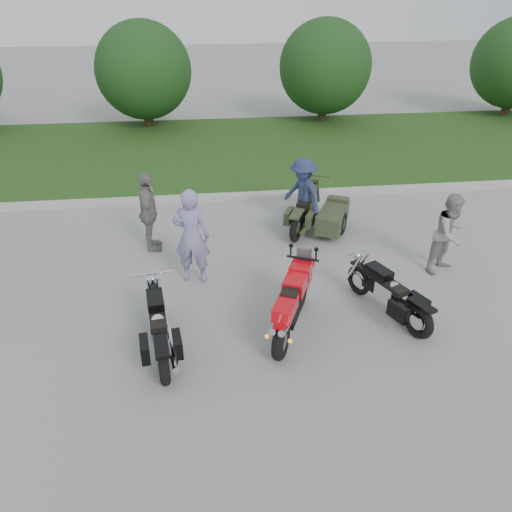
{
  "coord_description": "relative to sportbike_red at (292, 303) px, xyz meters",
  "views": [
    {
      "loc": [
        -1.07,
        -6.65,
        5.44
      ],
      "look_at": [
        -0.13,
        1.41,
        0.8
      ],
      "focal_mm": 35.0,
      "sensor_mm": 36.0,
      "label": 1
    }
  ],
  "objects": [
    {
      "name": "curb",
      "position": [
        -0.32,
        5.88,
        -0.52
      ],
      "size": [
        60.0,
        0.3,
        0.15
      ],
      "primitive_type": "cube",
      "color": "#ABA9A1",
      "rests_on": "ground"
    },
    {
      "name": "person_stripe",
      "position": [
        -1.64,
        1.88,
        0.39
      ],
      "size": [
        0.8,
        0.61,
        1.96
      ],
      "primitive_type": "imported",
      "rotation": [
        0.0,
        0.0,
        2.92
      ],
      "color": "#8B83B3",
      "rests_on": "ground"
    },
    {
      "name": "cruiser_left",
      "position": [
        -2.2,
        -0.29,
        -0.16
      ],
      "size": [
        0.53,
        2.19,
        0.85
      ],
      "rotation": [
        0.0,
        0.0,
        0.13
      ],
      "color": "black",
      "rests_on": "ground"
    },
    {
      "name": "person_grey",
      "position": [
        3.53,
        1.67,
        0.25
      ],
      "size": [
        1.03,
        0.96,
        1.68
      ],
      "primitive_type": "imported",
      "rotation": [
        0.0,
        0.0,
        0.52
      ],
      "color": "#999994",
      "rests_on": "ground"
    },
    {
      "name": "ground",
      "position": [
        -0.32,
        -0.12,
        -0.59
      ],
      "size": [
        80.0,
        80.0,
        0.0
      ],
      "primitive_type": "plane",
      "color": "#9C9C96",
      "rests_on": "ground"
    },
    {
      "name": "sportbike_red",
      "position": [
        0.0,
        0.0,
        0.0
      ],
      "size": [
        1.03,
        2.0,
        1.01
      ],
      "rotation": [
        0.0,
        0.0,
        -0.42
      ],
      "color": "black",
      "rests_on": "ground"
    },
    {
      "name": "tree_mid_left",
      "position": [
        -3.32,
        13.38,
        1.6
      ],
      "size": [
        3.6,
        3.6,
        4.0
      ],
      "color": "#3F2B1C",
      "rests_on": "ground"
    },
    {
      "name": "person_back",
      "position": [
        -2.57,
        3.28,
        0.31
      ],
      "size": [
        0.48,
        1.07,
        1.8
      ],
      "primitive_type": "imported",
      "rotation": [
        0.0,
        0.0,
        1.61
      ],
      "color": "gray",
      "rests_on": "ground"
    },
    {
      "name": "person_denim",
      "position": [
        0.95,
        3.95,
        0.28
      ],
      "size": [
        1.13,
        1.31,
        1.75
      ],
      "primitive_type": "imported",
      "rotation": [
        0.0,
        0.0,
        -1.04
      ],
      "color": "navy",
      "rests_on": "ground"
    },
    {
      "name": "cruiser_sidecar",
      "position": [
        1.38,
        3.74,
        -0.18
      ],
      "size": [
        1.69,
        2.13,
        0.88
      ],
      "rotation": [
        0.0,
        0.0,
        -0.46
      ],
      "color": "black",
      "rests_on": "ground"
    },
    {
      "name": "grass_strip",
      "position": [
        -0.32,
        10.03,
        -0.52
      ],
      "size": [
        60.0,
        8.0,
        0.14
      ],
      "primitive_type": "cube",
      "color": "#2F581E",
      "rests_on": "ground"
    },
    {
      "name": "tree_mid_right",
      "position": [
        3.68,
        13.38,
        1.6
      ],
      "size": [
        3.6,
        3.6,
        4.0
      ],
      "color": "#3F2B1C",
      "rests_on": "ground"
    },
    {
      "name": "cruiser_right",
      "position": [
        1.84,
        0.23,
        -0.17
      ],
      "size": [
        1.01,
        2.01,
        0.82
      ],
      "rotation": [
        0.0,
        0.0,
        0.42
      ],
      "color": "black",
      "rests_on": "ground"
    }
  ]
}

